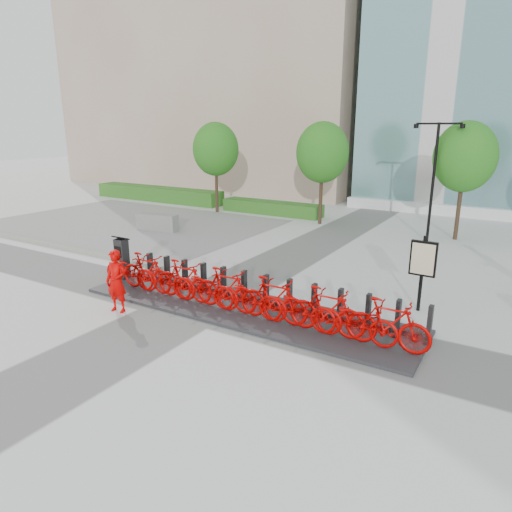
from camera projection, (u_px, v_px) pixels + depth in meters
The scene contains 28 objects.
ground at pixel (198, 304), 12.87m from camera, with size 120.00×120.00×0.00m, color silver.
tan_building at pixel (233, 0), 38.12m from camera, with size 26.00×16.00×30.00m, color #B4A28E.
gravel_patch at pixel (129, 223), 23.60m from camera, with size 14.00×14.00×0.00m, color slate.
curb at pixel (40, 243), 19.38m from camera, with size 14.00×0.25×0.15m, color gray.
hedge_a at pixel (158, 194), 30.82m from camera, with size 10.00×1.40×0.90m, color #2D6823.
hedge_b at pixel (272, 208), 26.13m from camera, with size 6.00×1.20×0.70m, color #2D6823.
tree_0 at pixel (216, 149), 25.74m from camera, with size 2.60×2.60×5.10m.
tree_1 at pixel (322, 153), 22.51m from camera, with size 2.60×2.60×5.10m.
tree_2 at pixel (465, 157), 19.28m from camera, with size 2.60×2.60×5.10m.
streetlamp at pixel (434, 169), 19.08m from camera, with size 2.00×0.20×5.00m.
dock_pad at pixel (243, 309), 12.46m from camera, with size 9.60×2.40×0.08m, color #2C2C30.
dock_rail_posts at pixel (265, 290), 12.51m from camera, with size 8.74×0.50×0.85m, color black, non-canonical shape.
bike_0 at pixel (129, 270), 13.96m from camera, with size 0.69×1.97×1.03m, color #AE0200.
bike_1 at pixel (147, 272), 13.58m from camera, with size 0.54×1.91×1.15m, color #AE0200.
bike_2 at pixel (165, 278), 13.24m from camera, with size 0.69×1.97×1.03m, color #AE0200.
bike_3 at pixel (184, 280), 12.87m from camera, with size 0.54×1.91×1.15m, color #AE0200.
bike_4 at pixel (204, 287), 12.52m from camera, with size 0.69×1.97×1.03m, color #AE0200.
bike_5 at pixel (226, 289), 12.15m from camera, with size 0.54×1.91×1.15m, color #AE0200.
bike_6 at pixel (249, 296), 11.81m from camera, with size 0.69×1.97×1.03m, color #AE0200.
bike_7 at pixel (273, 299), 11.43m from camera, with size 0.54×1.91×1.15m, color #AE0200.
bike_8 at pixel (299, 307), 11.09m from camera, with size 0.69×1.97×1.03m, color #AE0200.
bike_9 at pixel (327, 311), 10.72m from camera, with size 0.54×1.91×1.15m, color #AE0200.
bike_10 at pixel (356, 320), 10.38m from camera, with size 0.69×1.97×1.03m, color #AE0200.
bike_11 at pixel (388, 324), 10.00m from camera, with size 0.54×1.91×1.15m, color #AE0200.
kiosk at pixel (122, 258), 14.71m from camera, with size 0.45×0.38×1.42m.
worker_red at pixel (116, 281), 12.16m from camera, with size 0.62×0.41×1.71m, color #D00000.
jersey_barrier at pixel (157, 222), 21.91m from camera, with size 2.06×0.56×0.80m, color gray.
map_sign at pixel (423, 262), 12.06m from camera, with size 0.69×0.14×2.09m.
Camera 1 is at (7.60, -9.43, 4.84)m, focal length 32.00 mm.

